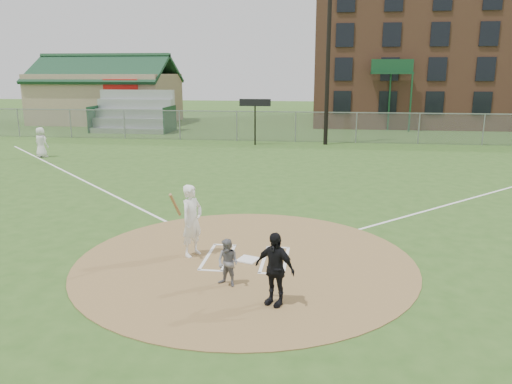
# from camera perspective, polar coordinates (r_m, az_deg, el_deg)

# --- Properties ---
(ground) EXTENTS (140.00, 140.00, 0.00)m
(ground) POSITION_cam_1_polar(r_m,az_deg,el_deg) (12.55, -1.22, -7.92)
(ground) COLOR #2F531C
(ground) RESTS_ON ground
(dirt_circle) EXTENTS (8.40, 8.40, 0.02)m
(dirt_circle) POSITION_cam_1_polar(r_m,az_deg,el_deg) (12.55, -1.22, -7.88)
(dirt_circle) COLOR olive
(dirt_circle) RESTS_ON ground
(home_plate) EXTENTS (0.59, 0.59, 0.03)m
(home_plate) POSITION_cam_1_polar(r_m,az_deg,el_deg) (12.56, -0.93, -7.72)
(home_plate) COLOR white
(home_plate) RESTS_ON dirt_circle
(foul_line_first) EXTENTS (17.04, 17.04, 0.01)m
(foul_line_first) POSITION_cam_1_polar(r_m,az_deg,el_deg) (22.24, 26.29, 0.23)
(foul_line_first) COLOR white
(foul_line_first) RESTS_ON ground
(foul_line_third) EXTENTS (17.04, 17.04, 0.01)m
(foul_line_third) POSITION_cam_1_polar(r_m,az_deg,el_deg) (23.66, -19.75, 1.58)
(foul_line_third) COLOR white
(foul_line_third) RESTS_ON ground
(catcher) EXTENTS (0.64, 0.58, 1.06)m
(catcher) POSITION_cam_1_polar(r_m,az_deg,el_deg) (10.98, -3.23, -8.08)
(catcher) COLOR slate
(catcher) RESTS_ON dirt_circle
(umpire) EXTENTS (0.96, 0.72, 1.52)m
(umpire) POSITION_cam_1_polar(r_m,az_deg,el_deg) (10.06, 2.14, -8.75)
(umpire) COLOR black
(umpire) RESTS_ON dirt_circle
(ondeck_player) EXTENTS (0.91, 0.71, 1.65)m
(ondeck_player) POSITION_cam_1_polar(r_m,az_deg,el_deg) (29.97, -23.35, 5.23)
(ondeck_player) COLOR silver
(ondeck_player) RESTS_ON ground
(batters_boxes) EXTENTS (2.08, 1.88, 0.01)m
(batters_boxes) POSITION_cam_1_polar(r_m,az_deg,el_deg) (12.68, -1.12, -7.57)
(batters_boxes) COLOR white
(batters_boxes) RESTS_ON dirt_circle
(batter_at_plate) EXTENTS (0.71, 1.10, 1.84)m
(batter_at_plate) POSITION_cam_1_polar(r_m,az_deg,el_deg) (12.71, -7.34, -3.24)
(batter_at_plate) COLOR white
(batter_at_plate) RESTS_ON dirt_circle
(outfield_fence) EXTENTS (56.08, 0.08, 2.03)m
(outfield_fence) POSITION_cam_1_polar(r_m,az_deg,el_deg) (33.78, 4.55, 7.45)
(outfield_fence) COLOR slate
(outfield_fence) RESTS_ON ground
(bleachers) EXTENTS (6.08, 3.20, 3.20)m
(bleachers) POSITION_cam_1_polar(r_m,az_deg,el_deg) (40.65, -13.94, 8.94)
(bleachers) COLOR #B7BABF
(bleachers) RESTS_ON ground
(clubhouse) EXTENTS (12.20, 8.71, 6.23)m
(clubhouse) POSITION_cam_1_polar(r_m,az_deg,el_deg) (48.79, -16.62, 10.43)
(clubhouse) COLOR tan
(clubhouse) RESTS_ON ground
(brick_warehouse) EXTENTS (30.00, 17.17, 15.00)m
(brick_warehouse) POSITION_cam_1_polar(r_m,az_deg,el_deg) (51.57, 24.55, 15.63)
(brick_warehouse) COLOR brown
(brick_warehouse) RESTS_ON ground
(light_pole) EXTENTS (1.20, 0.30, 12.22)m
(light_pole) POSITION_cam_1_polar(r_m,az_deg,el_deg) (32.60, 8.31, 16.98)
(light_pole) COLOR black
(light_pole) RESTS_ON ground
(scoreboard_sign) EXTENTS (2.00, 0.10, 2.93)m
(scoreboard_sign) POSITION_cam_1_polar(r_m,az_deg,el_deg) (32.10, -0.11, 9.63)
(scoreboard_sign) COLOR black
(scoreboard_sign) RESTS_ON ground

